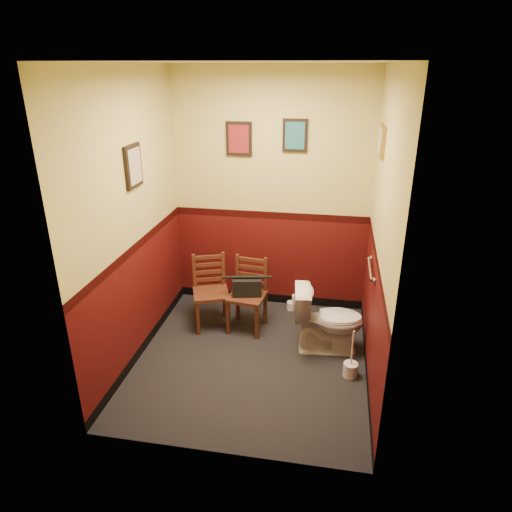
{
  "coord_description": "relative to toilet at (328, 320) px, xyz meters",
  "views": [
    {
      "loc": [
        0.7,
        -3.69,
        2.68
      ],
      "look_at": [
        0.0,
        0.25,
        1.0
      ],
      "focal_mm": 32.0,
      "sensor_mm": 36.0,
      "label": 1
    }
  ],
  "objects": [
    {
      "name": "framed_print_left",
      "position": [
        -1.8,
        -0.2,
        1.51
      ],
      "size": [
        0.04,
        0.3,
        0.38
      ],
      "color": "black",
      "rests_on": "wall_left"
    },
    {
      "name": "toilet_brush",
      "position": [
        0.23,
        -0.4,
        -0.26
      ],
      "size": [
        0.14,
        0.14,
        0.48
      ],
      "color": "silver",
      "rests_on": "floor"
    },
    {
      "name": "wall_left",
      "position": [
        -1.82,
        -0.3,
        1.01
      ],
      "size": [
        0.0,
        2.4,
        2.7
      ],
      "primitive_type": "cube",
      "rotation": [
        1.57,
        0.0,
        1.57
      ],
      "color": "#450C0C",
      "rests_on": "ground"
    },
    {
      "name": "chair_right",
      "position": [
        -0.87,
        0.28,
        0.06
      ],
      "size": [
        0.42,
        0.42,
        0.8
      ],
      "rotation": [
        0.0,
        0.0,
        -0.12
      ],
      "color": "#592C1A",
      "rests_on": "floor"
    },
    {
      "name": "wall_back",
      "position": [
        -0.72,
        0.9,
        1.01
      ],
      "size": [
        2.2,
        0.0,
        2.7
      ],
      "primitive_type": "cube",
      "rotation": [
        1.57,
        0.0,
        0.0
      ],
      "color": "#450C0C",
      "rests_on": "ground"
    },
    {
      "name": "wall_front",
      "position": [
        -0.72,
        -1.5,
        1.01
      ],
      "size": [
        2.2,
        0.0,
        2.7
      ],
      "primitive_type": "cube",
      "rotation": [
        -1.57,
        0.0,
        0.0
      ],
      "color": "#450C0C",
      "rests_on": "ground"
    },
    {
      "name": "handbag",
      "position": [
        -0.87,
        0.25,
        0.17
      ],
      "size": [
        0.33,
        0.21,
        0.22
      ],
      "rotation": [
        0.0,
        0.0,
        0.19
      ],
      "color": "black",
      "rests_on": "chair_right"
    },
    {
      "name": "ceiling",
      "position": [
        -0.72,
        -0.3,
        2.36
      ],
      "size": [
        2.2,
        2.4,
        0.0
      ],
      "primitive_type": "cube",
      "rotation": [
        3.14,
        0.0,
        0.0
      ],
      "color": "silver",
      "rests_on": "ground"
    },
    {
      "name": "wall_right",
      "position": [
        0.38,
        -0.3,
        1.01
      ],
      "size": [
        0.0,
        2.4,
        2.7
      ],
      "primitive_type": "cube",
      "rotation": [
        1.57,
        0.0,
        -1.57
      ],
      "color": "#450C0C",
      "rests_on": "ground"
    },
    {
      "name": "grab_bar",
      "position": [
        0.35,
        -0.05,
        0.61
      ],
      "size": [
        0.05,
        0.56,
        0.06
      ],
      "color": "silver",
      "rests_on": "wall_right"
    },
    {
      "name": "toilet",
      "position": [
        0.0,
        0.0,
        0.0
      ],
      "size": [
        0.73,
        0.46,
        0.68
      ],
      "primitive_type": "imported",
      "rotation": [
        0.0,
        0.0,
        1.68
      ],
      "color": "white",
      "rests_on": "floor"
    },
    {
      "name": "framed_print_back_a",
      "position": [
        -1.07,
        0.88,
        1.61
      ],
      "size": [
        0.28,
        0.04,
        0.36
      ],
      "color": "black",
      "rests_on": "wall_back"
    },
    {
      "name": "framed_print_right",
      "position": [
        0.36,
        0.3,
        1.71
      ],
      "size": [
        0.04,
        0.34,
        0.28
      ],
      "color": "olive",
      "rests_on": "wall_right"
    },
    {
      "name": "framed_print_back_b",
      "position": [
        -0.47,
        0.88,
        1.66
      ],
      "size": [
        0.26,
        0.04,
        0.34
      ],
      "color": "black",
      "rests_on": "wall_back"
    },
    {
      "name": "tp_stack",
      "position": [
        -0.38,
        0.76,
        -0.26
      ],
      "size": [
        0.22,
        0.11,
        0.19
      ],
      "color": "silver",
      "rests_on": "floor"
    },
    {
      "name": "floor",
      "position": [
        -0.72,
        -0.3,
        -0.34
      ],
      "size": [
        2.2,
        2.4,
        0.0
      ],
      "primitive_type": "cube",
      "color": "black",
      "rests_on": "ground"
    },
    {
      "name": "chair_left",
      "position": [
        -1.28,
        0.28,
        0.06
      ],
      "size": [
        0.48,
        0.48,
        0.8
      ],
      "rotation": [
        0.0,
        0.0,
        0.35
      ],
      "color": "#592C1A",
      "rests_on": "floor"
    }
  ]
}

